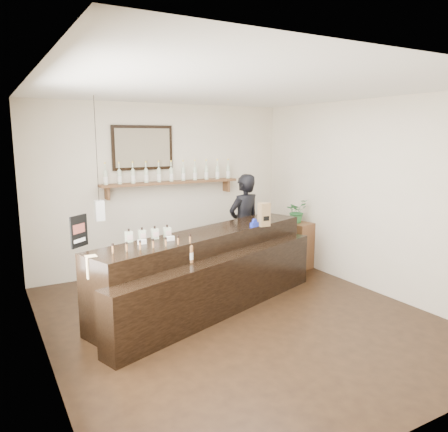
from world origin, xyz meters
name	(u,v)px	position (x,y,z in m)	size (l,w,h in m)	color
ground	(239,318)	(0.00, 0.00, 0.00)	(5.00, 5.00, 0.00)	black
room_shell	(240,184)	(0.00, 0.00, 1.70)	(5.00, 5.00, 5.00)	beige
back_wall_decor	(157,168)	(-0.15, 2.37, 1.76)	(2.66, 0.96, 1.69)	brown
counter	(211,272)	(-0.10, 0.57, 0.47)	(3.55, 2.07, 1.16)	black
promo_sign	(79,231)	(-1.76, 0.70, 1.18)	(0.22, 0.18, 0.38)	black
paper_bag	(264,215)	(0.80, 0.64, 1.16)	(0.16, 0.12, 0.34)	olive
tape_dispenser	(254,224)	(0.65, 0.66, 1.04)	(0.15, 0.09, 0.12)	#1A2BB6
side_cabinet	(295,245)	(2.00, 1.40, 0.40)	(0.53, 0.63, 0.79)	brown
potted_plant	(296,211)	(2.00, 1.40, 1.00)	(0.37, 0.32, 0.41)	#2B6D35
shopkeeper	(244,218)	(1.03, 1.55, 0.94)	(0.69, 0.45, 1.88)	black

